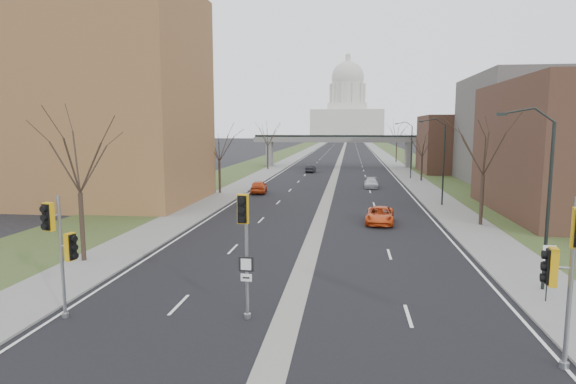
% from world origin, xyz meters
% --- Properties ---
extents(ground, '(700.00, 700.00, 0.00)m').
position_xyz_m(ground, '(0.00, 0.00, 0.00)').
color(ground, black).
rests_on(ground, ground).
extents(road_surface, '(20.00, 600.00, 0.01)m').
position_xyz_m(road_surface, '(0.00, 150.00, 0.01)').
color(road_surface, black).
rests_on(road_surface, ground).
extents(median_strip, '(1.20, 600.00, 0.02)m').
position_xyz_m(median_strip, '(0.00, 150.00, 0.00)').
color(median_strip, gray).
rests_on(median_strip, ground).
extents(sidewalk_right, '(4.00, 600.00, 0.12)m').
position_xyz_m(sidewalk_right, '(12.00, 150.00, 0.06)').
color(sidewalk_right, gray).
rests_on(sidewalk_right, ground).
extents(sidewalk_left, '(4.00, 600.00, 0.12)m').
position_xyz_m(sidewalk_left, '(-12.00, 150.00, 0.06)').
color(sidewalk_left, gray).
rests_on(sidewalk_left, ground).
extents(grass_verge_right, '(8.00, 600.00, 0.10)m').
position_xyz_m(grass_verge_right, '(18.00, 150.00, 0.05)').
color(grass_verge_right, '#2F401D').
rests_on(grass_verge_right, ground).
extents(grass_verge_left, '(8.00, 600.00, 0.10)m').
position_xyz_m(grass_verge_left, '(-18.00, 150.00, 0.05)').
color(grass_verge_left, '#2F401D').
rests_on(grass_verge_left, ground).
extents(apartment_building, '(25.00, 16.00, 22.00)m').
position_xyz_m(apartment_building, '(-26.00, 30.00, 11.00)').
color(apartment_building, olive).
rests_on(apartment_building, ground).
extents(commercial_block_mid, '(18.00, 22.00, 15.00)m').
position_xyz_m(commercial_block_mid, '(28.00, 52.00, 7.50)').
color(commercial_block_mid, '#56534E').
rests_on(commercial_block_mid, ground).
extents(commercial_block_far, '(14.00, 14.00, 10.00)m').
position_xyz_m(commercial_block_far, '(22.00, 70.00, 5.00)').
color(commercial_block_far, '#4D3023').
rests_on(commercial_block_far, ground).
extents(pedestrian_bridge, '(34.00, 3.00, 6.45)m').
position_xyz_m(pedestrian_bridge, '(0.00, 80.00, 4.84)').
color(pedestrian_bridge, slate).
rests_on(pedestrian_bridge, ground).
extents(capitol, '(48.00, 42.00, 55.75)m').
position_xyz_m(capitol, '(0.00, 320.00, 18.60)').
color(capitol, beige).
rests_on(capitol, ground).
extents(streetlight_near, '(2.61, 0.20, 8.70)m').
position_xyz_m(streetlight_near, '(10.99, 6.00, 6.95)').
color(streetlight_near, black).
rests_on(streetlight_near, sidewalk_right).
extents(streetlight_mid, '(2.61, 0.20, 8.70)m').
position_xyz_m(streetlight_mid, '(10.99, 32.00, 6.95)').
color(streetlight_mid, black).
rests_on(streetlight_mid, sidewalk_right).
extents(streetlight_far, '(2.61, 0.20, 8.70)m').
position_xyz_m(streetlight_far, '(10.99, 58.00, 6.95)').
color(streetlight_far, black).
rests_on(streetlight_far, sidewalk_right).
extents(tree_left_a, '(7.20, 7.20, 9.40)m').
position_xyz_m(tree_left_a, '(-13.00, 8.00, 6.64)').
color(tree_left_a, '#382B21').
rests_on(tree_left_a, sidewalk_left).
extents(tree_left_b, '(6.75, 6.75, 8.81)m').
position_xyz_m(tree_left_b, '(-13.00, 38.00, 6.23)').
color(tree_left_b, '#382B21').
rests_on(tree_left_b, sidewalk_left).
extents(tree_left_c, '(7.65, 7.65, 9.99)m').
position_xyz_m(tree_left_c, '(-13.00, 72.00, 7.04)').
color(tree_left_c, '#382B21').
rests_on(tree_left_c, sidewalk_left).
extents(tree_right_a, '(7.20, 7.20, 9.40)m').
position_xyz_m(tree_right_a, '(13.00, 22.00, 6.64)').
color(tree_right_a, '#382B21').
rests_on(tree_right_a, sidewalk_right).
extents(tree_right_b, '(6.30, 6.30, 8.22)m').
position_xyz_m(tree_right_b, '(13.00, 55.00, 5.82)').
color(tree_right_b, '#382B21').
rests_on(tree_right_b, sidewalk_right).
extents(tree_right_c, '(7.65, 7.65, 9.99)m').
position_xyz_m(tree_right_c, '(13.00, 95.00, 7.04)').
color(tree_right_c, '#382B21').
rests_on(tree_right_c, sidewalk_right).
extents(signal_pole_left, '(1.10, 0.86, 5.15)m').
position_xyz_m(signal_pole_left, '(-9.06, -0.19, 3.37)').
color(signal_pole_left, gray).
rests_on(signal_pole_left, ground).
extents(signal_pole_median, '(0.61, 0.86, 5.31)m').
position_xyz_m(signal_pole_median, '(-1.66, 0.63, 3.70)').
color(signal_pole_median, gray).
rests_on(signal_pole_median, ground).
extents(signal_pole_right, '(0.97, 1.14, 5.69)m').
position_xyz_m(signal_pole_right, '(9.32, -2.03, 3.73)').
color(signal_pole_right, gray).
rests_on(signal_pole_right, ground).
extents(speed_limit_sign, '(0.56, 0.06, 2.57)m').
position_xyz_m(speed_limit_sign, '(11.30, 4.29, 1.89)').
color(speed_limit_sign, black).
rests_on(speed_limit_sign, sidewalk_right).
extents(car_left_near, '(2.34, 4.77, 1.56)m').
position_xyz_m(car_left_near, '(-8.48, 39.24, 0.78)').
color(car_left_near, '#B73C15').
rests_on(car_left_near, ground).
extents(car_left_far, '(1.63, 4.05, 1.31)m').
position_xyz_m(car_left_far, '(-4.41, 67.18, 0.65)').
color(car_left_far, black).
rests_on(car_left_far, ground).
extents(car_right_near, '(2.68, 5.07, 1.36)m').
position_xyz_m(car_right_near, '(5.01, 22.01, 0.68)').
color(car_right_near, '#D54916').
rests_on(car_right_near, ground).
extents(car_right_mid, '(1.85, 4.38, 1.26)m').
position_xyz_m(car_right_mid, '(5.30, 46.33, 0.63)').
color(car_right_mid, '#B7B9C0').
rests_on(car_right_mid, ground).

